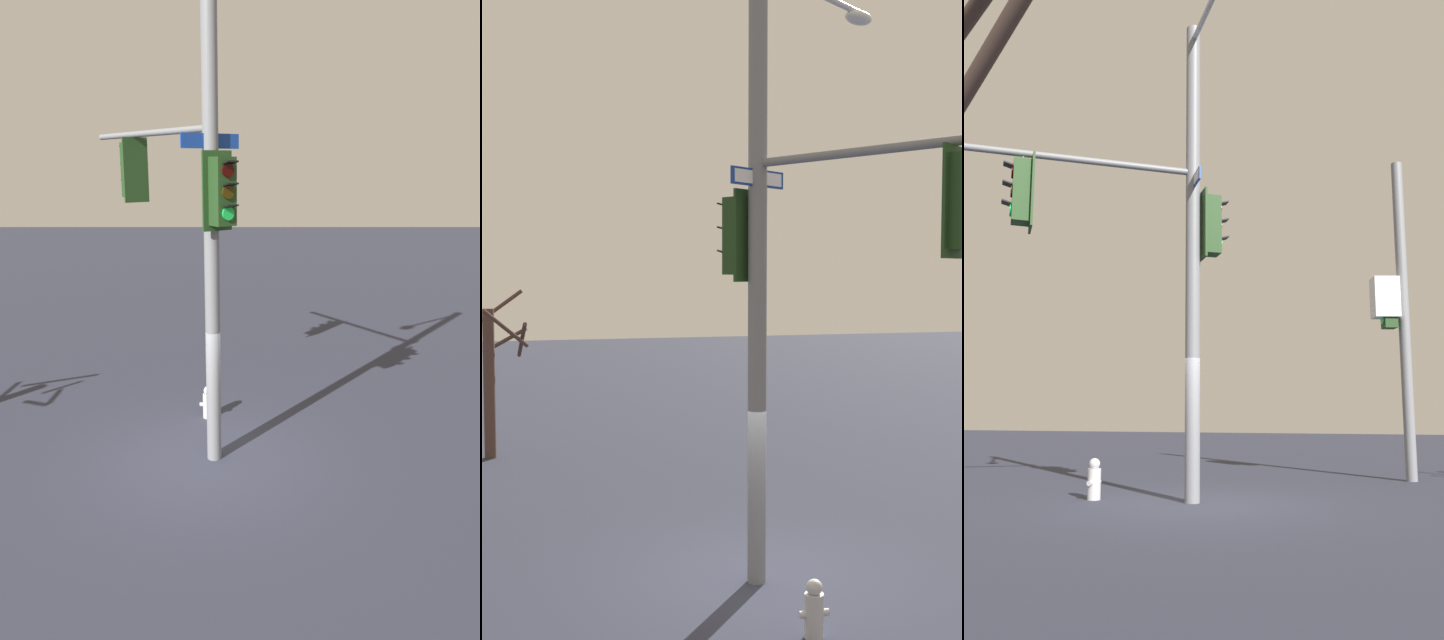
# 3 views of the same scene
# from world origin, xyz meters

# --- Properties ---
(ground_plane) EXTENTS (80.00, 80.00, 0.00)m
(ground_plane) POSITION_xyz_m (0.00, 0.00, 0.00)
(ground_plane) COLOR #2B2D3C
(main_signal_pole_assembly) EXTENTS (3.16, 5.60, 8.92)m
(main_signal_pole_assembly) POSITION_xyz_m (-0.28, 0.44, 5.02)
(main_signal_pole_assembly) COLOR slate
(main_signal_pole_assembly) RESTS_ON ground
(secondary_pole_assembly) EXTENTS (0.65, 0.89, 7.62)m
(secondary_pole_assembly) POSITION_xyz_m (4.94, -3.30, 3.98)
(secondary_pole_assembly) COLOR slate
(secondary_pole_assembly) RESTS_ON ground
(fire_hydrant) EXTENTS (0.38, 0.24, 0.73)m
(fire_hydrant) POSITION_xyz_m (-0.08, 1.89, 0.34)
(fire_hydrant) COLOR #B2B2B7
(fire_hydrant) RESTS_ON ground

